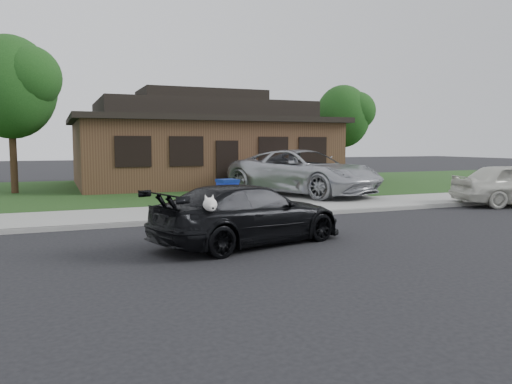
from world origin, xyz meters
name	(u,v)px	position (x,y,z in m)	size (l,w,h in m)	color
ground	(216,249)	(0.00, 0.00, 0.00)	(120.00, 120.00, 0.00)	black
sidewalk	(165,214)	(0.00, 5.00, 0.06)	(60.00, 3.00, 0.12)	gray
curb	(177,222)	(0.00, 3.50, 0.06)	(60.00, 0.12, 0.12)	gray
lawn	(127,191)	(0.00, 13.00, 0.07)	(60.00, 13.00, 0.13)	#193814
driveway	(278,192)	(6.00, 10.00, 0.07)	(4.50, 13.00, 0.14)	gray
sedan	(249,214)	(0.82, 0.27, 0.64)	(4.74, 2.96, 1.28)	black
minivan	(304,172)	(6.14, 7.94, 1.03)	(2.94, 6.37, 1.77)	#B1B3B9
recycling_bin	(227,194)	(1.89, 4.80, 0.60)	(0.64, 0.65, 0.94)	#0D2397
house	(201,144)	(4.00, 15.00, 2.13)	(12.60, 8.60, 4.65)	#422B1C
tree_0	(14,85)	(-4.34, 12.88, 4.48)	(3.78, 3.60, 6.34)	#332114
tree_1	(346,115)	(12.14, 14.40, 3.71)	(3.15, 3.00, 5.25)	#332114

